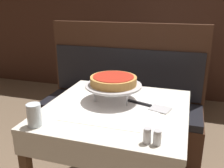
{
  "coord_description": "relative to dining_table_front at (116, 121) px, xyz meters",
  "views": [
    {
      "loc": [
        0.4,
        -1.34,
        1.38
      ],
      "look_at": [
        -0.05,
        0.06,
        0.89
      ],
      "focal_mm": 40.0,
      "sensor_mm": 36.0,
      "label": 1
    }
  ],
  "objects": [
    {
      "name": "deep_dish_pizza",
      "position": [
        -0.05,
        0.09,
        0.23
      ],
      "size": [
        0.29,
        0.29,
        0.05
      ],
      "color": "#C68E47",
      "rests_on": "pizza_pan_stand"
    },
    {
      "name": "booth_bench",
      "position": [
        -0.19,
        0.81,
        -0.34
      ],
      "size": [
        1.53,
        0.52,
        1.18
      ],
      "color": "#3D2316",
      "rests_on": "ground_plane"
    },
    {
      "name": "condiment_caddy",
      "position": [
        0.15,
        1.88,
        0.13
      ],
      "size": [
        0.12,
        0.12,
        0.17
      ],
      "color": "black",
      "rests_on": "dining_table_rear"
    },
    {
      "name": "pepper_shaker",
      "position": [
        0.29,
        -0.35,
        0.13
      ],
      "size": [
        0.04,
        0.04,
        0.07
      ],
      "color": "silver",
      "rests_on": "dining_table_front"
    },
    {
      "name": "dining_table_rear",
      "position": [
        0.11,
        1.78,
        -0.02
      ],
      "size": [
        0.8,
        0.8,
        0.76
      ],
      "color": "beige",
      "rests_on": "ground_plane"
    },
    {
      "name": "pizza_pan_stand",
      "position": [
        -0.05,
        0.09,
        0.19
      ],
      "size": [
        0.36,
        0.36,
        0.11
      ],
      "color": "#ADADB2",
      "rests_on": "dining_table_front"
    },
    {
      "name": "back_wall_panel",
      "position": [
        0.0,
        2.29,
        0.53
      ],
      "size": [
        6.0,
        0.04,
        2.4
      ],
      "primitive_type": "cube",
      "color": "#3D2319",
      "rests_on": "ground_plane"
    },
    {
      "name": "dining_table_front",
      "position": [
        0.0,
        0.0,
        0.0
      ],
      "size": [
        0.86,
        0.86,
        0.76
      ],
      "color": "beige",
      "rests_on": "ground_plane"
    },
    {
      "name": "pizza_server",
      "position": [
        0.2,
        0.06,
        0.1
      ],
      "size": [
        0.29,
        0.14,
        0.01
      ],
      "color": "#BCBCC1",
      "rests_on": "dining_table_front"
    },
    {
      "name": "salt_shaker",
      "position": [
        0.25,
        -0.35,
        0.13
      ],
      "size": [
        0.04,
        0.04,
        0.07
      ],
      "color": "silver",
      "rests_on": "dining_table_front"
    },
    {
      "name": "water_glass_near",
      "position": [
        -0.33,
        -0.36,
        0.16
      ],
      "size": [
        0.07,
        0.07,
        0.12
      ],
      "color": "silver",
      "rests_on": "dining_table_front"
    }
  ]
}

